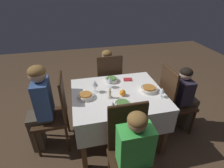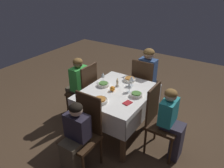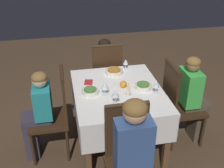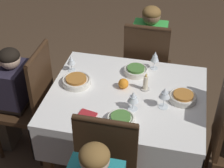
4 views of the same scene
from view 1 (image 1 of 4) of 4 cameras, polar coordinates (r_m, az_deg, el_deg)
name	(u,v)px [view 1 (image 1 of 4)]	position (r m, az deg, el deg)	size (l,w,h in m)	color
ground_plane	(117,136)	(2.67, 1.71, -16.60)	(8.00, 8.00, 0.00)	#4C3826
dining_table	(118,100)	(2.24, 1.96, -5.30)	(1.14, 0.95, 0.76)	white
chair_west	(56,111)	(2.33, -17.88, -8.42)	(0.42, 0.42, 1.02)	#382314
chair_north	(109,81)	(2.87, -1.13, 1.10)	(0.42, 0.42, 1.02)	#382314
chair_south	(130,150)	(1.81, 5.84, -20.62)	(0.42, 0.42, 1.02)	#382314
chair_east	(173,99)	(2.57, 19.28, -4.61)	(0.42, 0.42, 1.02)	#382314
person_adult_denim	(40,105)	(2.28, -22.45, -6.36)	(0.34, 0.30, 1.18)	#4C4233
person_child_teal	(106,75)	(3.01, -1.82, 3.01)	(0.30, 0.33, 1.03)	#383342
person_child_green	(136,162)	(1.67, 7.90, -23.96)	(0.30, 0.33, 1.09)	#4C4233
person_child_dark	(185,97)	(2.66, 22.62, -3.92)	(0.33, 0.30, 1.01)	#4C4233
bowl_west	(86,96)	(2.10, -8.56, -3.84)	(0.20, 0.20, 0.06)	silver
wine_glass_west	(95,84)	(2.15, -5.64, 0.12)	(0.08, 0.08, 0.16)	white
bowl_north	(111,80)	(2.41, -0.17, 1.45)	(0.18, 0.18, 0.06)	silver
wine_glass_north	(110,80)	(2.24, -0.71, 1.19)	(0.08, 0.08, 0.15)	white
bowl_south	(123,104)	(1.94, 3.48, -6.62)	(0.19, 0.19, 0.06)	silver
wine_glass_south	(113,105)	(1.79, 0.26, -6.93)	(0.07, 0.07, 0.16)	white
bowl_east	(149,89)	(2.25, 12.00, -1.57)	(0.22, 0.22, 0.06)	silver
wine_glass_east	(162,91)	(2.14, 16.11, -2.10)	(0.06, 0.06, 0.13)	white
candle_centerpiece	(110,94)	(2.06, -0.74, -3.34)	(0.06, 0.06, 0.14)	beige
orange_fruit	(123,93)	(2.11, 3.48, -2.86)	(0.08, 0.08, 0.08)	orange
napkin_red_folded	(128,80)	(2.47, 5.17, 1.47)	(0.13, 0.11, 0.01)	#AD2328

